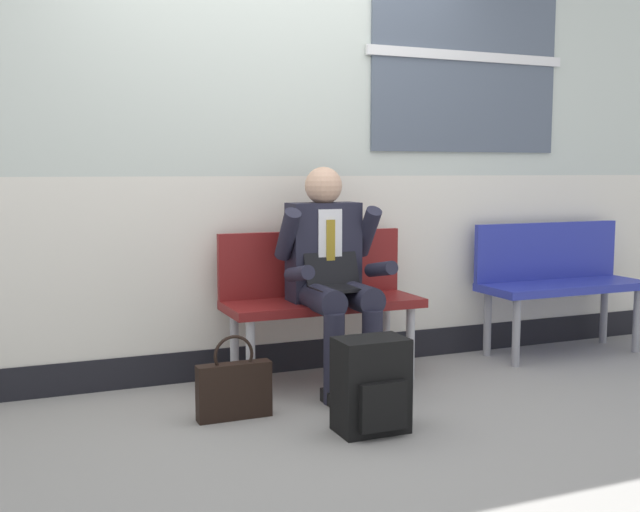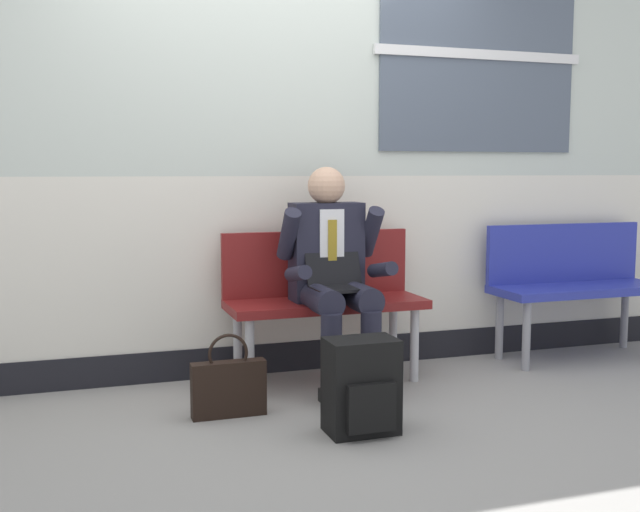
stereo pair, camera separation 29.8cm
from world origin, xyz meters
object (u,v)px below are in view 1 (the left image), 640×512
(person_seated, at_px, (332,272))
(bench_with_person, at_px, (319,292))
(bench_empty, at_px, (557,276))
(handbag, at_px, (234,388))
(backpack, at_px, (372,386))

(person_seated, bearing_deg, bench_with_person, 90.00)
(bench_empty, relative_size, person_seated, 0.93)
(bench_empty, bearing_deg, handbag, -168.04)
(bench_with_person, bearing_deg, backpack, -97.54)
(bench_with_person, height_order, bench_empty, bench_empty)
(bench_with_person, relative_size, bench_empty, 0.99)
(bench_empty, distance_m, handbag, 2.45)
(bench_with_person, relative_size, backpack, 2.55)
(bench_with_person, height_order, backpack, bench_with_person)
(bench_empty, height_order, person_seated, person_seated)
(bench_with_person, bearing_deg, person_seated, -90.00)
(person_seated, height_order, backpack, person_seated)
(backpack, distance_m, handbag, 0.68)
(bench_empty, distance_m, person_seated, 1.73)
(backpack, xyz_separation_m, handbag, (-0.53, 0.43, -0.07))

